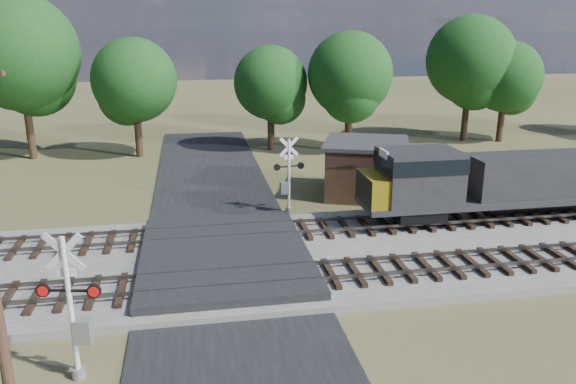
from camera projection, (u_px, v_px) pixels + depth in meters
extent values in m
plane|color=#484E29|center=(226.00, 269.00, 23.47)|extent=(160.00, 160.00, 0.00)
cube|color=gray|center=(445.00, 245.00, 25.56)|extent=(140.00, 10.00, 0.30)
cube|color=black|center=(226.00, 268.00, 23.45)|extent=(7.00, 60.00, 0.08)
cube|color=#262628|center=(225.00, 257.00, 23.84)|extent=(7.00, 9.00, 0.62)
cube|color=black|center=(281.00, 277.00, 21.80)|extent=(44.00, 2.60, 0.18)
cube|color=#524C46|center=(481.00, 266.00, 22.41)|extent=(140.00, 0.08, 0.15)
cube|color=#524C46|center=(464.00, 252.00, 23.76)|extent=(140.00, 0.08, 0.15)
cube|color=black|center=(264.00, 232.00, 26.51)|extent=(44.00, 2.60, 0.18)
cube|color=#524C46|center=(430.00, 224.00, 27.12)|extent=(140.00, 0.08, 0.15)
cube|color=#524C46|center=(418.00, 214.00, 28.47)|extent=(140.00, 0.08, 0.15)
cylinder|color=silver|center=(71.00, 310.00, 15.66)|extent=(0.15, 0.15, 4.39)
cylinder|color=gray|center=(79.00, 373.00, 16.25)|extent=(0.40, 0.40, 0.33)
cube|color=silver|center=(64.00, 252.00, 15.15)|extent=(1.13, 0.28, 1.15)
cube|color=silver|center=(64.00, 252.00, 15.15)|extent=(1.13, 0.28, 1.15)
cube|color=silver|center=(66.00, 272.00, 15.33)|extent=(0.54, 0.15, 0.24)
cube|color=black|center=(68.00, 291.00, 15.49)|extent=(1.73, 0.43, 0.07)
cylinder|color=red|center=(43.00, 290.00, 15.51)|extent=(0.41, 0.19, 0.40)
cylinder|color=red|center=(94.00, 291.00, 15.46)|extent=(0.41, 0.19, 0.40)
cube|color=gray|center=(83.00, 331.00, 15.85)|extent=(0.55, 0.42, 0.71)
cylinder|color=silver|center=(289.00, 177.00, 29.77)|extent=(0.14, 0.14, 4.06)
cylinder|color=gray|center=(289.00, 210.00, 30.31)|extent=(0.37, 0.37, 0.30)
cube|color=silver|center=(289.00, 147.00, 29.29)|extent=(1.06, 0.18, 1.06)
cube|color=silver|center=(289.00, 147.00, 29.29)|extent=(1.06, 0.18, 1.06)
cube|color=silver|center=(289.00, 157.00, 29.46)|extent=(0.51, 0.10, 0.22)
cube|color=black|center=(289.00, 166.00, 29.60)|extent=(1.62, 0.27, 0.06)
cylinder|color=red|center=(301.00, 165.00, 29.79)|extent=(0.38, 0.15, 0.37)
cylinder|color=red|center=(277.00, 167.00, 29.41)|extent=(0.38, 0.15, 0.37)
cube|color=gray|center=(284.00, 188.00, 29.87)|extent=(0.49, 0.36, 0.66)
cube|color=#42271C|center=(365.00, 170.00, 33.04)|extent=(5.59, 5.59, 3.05)
cube|color=#2F2E31|center=(367.00, 143.00, 32.56)|extent=(6.15, 6.15, 0.22)
cylinder|color=black|center=(28.00, 119.00, 41.48)|extent=(0.56, 0.56, 5.99)
sphere|color=#133C15|center=(19.00, 52.00, 40.08)|extent=(8.39, 8.39, 8.39)
cylinder|color=black|center=(138.00, 128.00, 42.33)|extent=(0.56, 0.56, 4.44)
sphere|color=#133C15|center=(134.00, 80.00, 41.30)|extent=(6.22, 6.22, 6.22)
cylinder|color=black|center=(271.00, 125.00, 44.64)|extent=(0.56, 0.56, 4.11)
sphere|color=#133C15|center=(271.00, 83.00, 43.69)|extent=(5.75, 5.75, 5.75)
cylinder|color=black|center=(349.00, 122.00, 44.02)|extent=(0.56, 0.56, 4.66)
sphere|color=#133C15|center=(350.00, 74.00, 42.94)|extent=(6.52, 6.52, 6.52)
cylinder|color=black|center=(466.00, 110.00, 48.05)|extent=(0.56, 0.56, 5.26)
sphere|color=#133C15|center=(470.00, 60.00, 46.82)|extent=(7.37, 7.37, 7.37)
cylinder|color=black|center=(501.00, 117.00, 47.82)|extent=(0.56, 0.56, 4.24)
sphere|color=#133C15|center=(506.00, 77.00, 46.83)|extent=(5.93, 5.93, 5.93)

